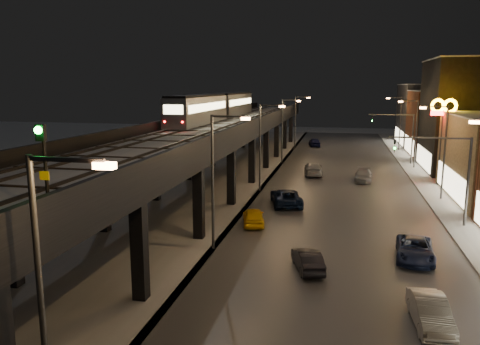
{
  "coord_description": "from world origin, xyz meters",
  "views": [
    {
      "loc": [
        7.45,
        -15.85,
        10.8
      ],
      "look_at": [
        0.76,
        14.72,
        5.0
      ],
      "focal_mm": 35.0,
      "sensor_mm": 36.0,
      "label": 1
    }
  ],
  "objects_px": {
    "car_taxi": "(254,217)",
    "car_onc_dark": "(415,250)",
    "car_near_white": "(308,261)",
    "car_mid_dark": "(313,169)",
    "rail_signal": "(43,151)",
    "car_mid_silver": "(286,198)",
    "car_far_white": "(315,143)",
    "subway_train": "(218,106)",
    "car_onc_silver": "(430,313)",
    "car_onc_white": "(363,176)"
  },
  "relations": [
    {
      "from": "car_near_white",
      "to": "car_mid_dark",
      "type": "xyz_separation_m",
      "value": [
        -1.57,
        30.44,
        0.14
      ]
    },
    {
      "from": "rail_signal",
      "to": "car_near_white",
      "type": "bearing_deg",
      "value": 58.98
    },
    {
      "from": "car_near_white",
      "to": "car_onc_white",
      "type": "height_order",
      "value": "car_onc_white"
    },
    {
      "from": "subway_train",
      "to": "car_near_white",
      "type": "xyz_separation_m",
      "value": [
        14.26,
        -32.81,
        -7.6
      ]
    },
    {
      "from": "rail_signal",
      "to": "car_mid_dark",
      "type": "distance_m",
      "value": 44.67
    },
    {
      "from": "subway_train",
      "to": "car_onc_dark",
      "type": "xyz_separation_m",
      "value": [
        20.71,
        -29.68,
        -7.55
      ]
    },
    {
      "from": "subway_train",
      "to": "car_onc_dark",
      "type": "bearing_deg",
      "value": -55.09
    },
    {
      "from": "car_near_white",
      "to": "car_mid_dark",
      "type": "bearing_deg",
      "value": -103.9
    },
    {
      "from": "car_mid_dark",
      "to": "car_far_white",
      "type": "relative_size",
      "value": 1.17
    },
    {
      "from": "subway_train",
      "to": "car_mid_dark",
      "type": "xyz_separation_m",
      "value": [
        12.69,
        -2.37,
        -7.46
      ]
    },
    {
      "from": "car_near_white",
      "to": "car_mid_dark",
      "type": "distance_m",
      "value": 30.48
    },
    {
      "from": "rail_signal",
      "to": "car_far_white",
      "type": "distance_m",
      "value": 71.93
    },
    {
      "from": "subway_train",
      "to": "car_far_white",
      "type": "relative_size",
      "value": 7.33
    },
    {
      "from": "car_mid_silver",
      "to": "car_far_white",
      "type": "bearing_deg",
      "value": -103.94
    },
    {
      "from": "car_mid_silver",
      "to": "car_onc_silver",
      "type": "bearing_deg",
      "value": 99.65
    },
    {
      "from": "rail_signal",
      "to": "car_taxi",
      "type": "distance_m",
      "value": 23.04
    },
    {
      "from": "car_mid_silver",
      "to": "car_onc_white",
      "type": "relative_size",
      "value": 1.18
    },
    {
      "from": "subway_train",
      "to": "car_near_white",
      "type": "bearing_deg",
      "value": -66.51
    },
    {
      "from": "car_taxi",
      "to": "car_onc_dark",
      "type": "xyz_separation_m",
      "value": [
        11.29,
        -5.19,
        -0.0
      ]
    },
    {
      "from": "car_mid_dark",
      "to": "car_onc_silver",
      "type": "relative_size",
      "value": 1.28
    },
    {
      "from": "rail_signal",
      "to": "car_onc_dark",
      "type": "distance_m",
      "value": 23.06
    },
    {
      "from": "car_taxi",
      "to": "car_onc_dark",
      "type": "bearing_deg",
      "value": 142.35
    },
    {
      "from": "car_taxi",
      "to": "car_onc_silver",
      "type": "relative_size",
      "value": 0.97
    },
    {
      "from": "car_far_white",
      "to": "car_onc_dark",
      "type": "relative_size",
      "value": 0.93
    },
    {
      "from": "subway_train",
      "to": "car_taxi",
      "type": "xyz_separation_m",
      "value": [
        9.43,
        -24.49,
        -7.55
      ]
    },
    {
      "from": "car_taxi",
      "to": "car_near_white",
      "type": "xyz_separation_m",
      "value": [
        4.83,
        -8.31,
        -0.05
      ]
    },
    {
      "from": "rail_signal",
      "to": "car_mid_silver",
      "type": "height_order",
      "value": "rail_signal"
    },
    {
      "from": "rail_signal",
      "to": "car_mid_dark",
      "type": "height_order",
      "value": "rail_signal"
    },
    {
      "from": "car_onc_silver",
      "to": "car_onc_white",
      "type": "relative_size",
      "value": 0.89
    },
    {
      "from": "car_taxi",
      "to": "car_near_white",
      "type": "height_order",
      "value": "car_taxi"
    },
    {
      "from": "car_taxi",
      "to": "car_near_white",
      "type": "distance_m",
      "value": 9.62
    },
    {
      "from": "car_mid_silver",
      "to": "rail_signal",
      "type": "bearing_deg",
      "value": 66.37
    },
    {
      "from": "subway_train",
      "to": "car_onc_silver",
      "type": "relative_size",
      "value": 8.06
    },
    {
      "from": "rail_signal",
      "to": "car_onc_dark",
      "type": "xyz_separation_m",
      "value": [
        14.31,
        16.19,
        -8.04
      ]
    },
    {
      "from": "car_mid_silver",
      "to": "car_onc_silver",
      "type": "distance_m",
      "value": 22.41
    },
    {
      "from": "car_mid_dark",
      "to": "car_onc_white",
      "type": "xyz_separation_m",
      "value": [
        5.87,
        -2.55,
        -0.1
      ]
    },
    {
      "from": "subway_train",
      "to": "rail_signal",
      "type": "height_order",
      "value": "subway_train"
    },
    {
      "from": "subway_train",
      "to": "car_near_white",
      "type": "relative_size",
      "value": 8.77
    },
    {
      "from": "car_taxi",
      "to": "car_far_white",
      "type": "bearing_deg",
      "value": -104.99
    },
    {
      "from": "car_onc_white",
      "to": "car_mid_silver",
      "type": "bearing_deg",
      "value": -115.91
    },
    {
      "from": "rail_signal",
      "to": "subway_train",
      "type": "bearing_deg",
      "value": 97.94
    },
    {
      "from": "car_mid_silver",
      "to": "subway_train",
      "type": "bearing_deg",
      "value": -71.71
    },
    {
      "from": "car_onc_dark",
      "to": "car_mid_silver",
      "type": "bearing_deg",
      "value": 133.92
    },
    {
      "from": "car_near_white",
      "to": "car_mid_silver",
      "type": "relative_size",
      "value": 0.69
    },
    {
      "from": "car_mid_silver",
      "to": "car_onc_dark",
      "type": "distance_m",
      "value": 15.26
    },
    {
      "from": "car_near_white",
      "to": "car_far_white",
      "type": "xyz_separation_m",
      "value": [
        -3.06,
        58.26,
        0.15
      ]
    },
    {
      "from": "car_onc_dark",
      "to": "car_onc_white",
      "type": "relative_size",
      "value": 1.05
    },
    {
      "from": "car_near_white",
      "to": "car_mid_silver",
      "type": "distance_m",
      "value": 15.36
    },
    {
      "from": "subway_train",
      "to": "car_onc_white",
      "type": "relative_size",
      "value": 7.19
    },
    {
      "from": "rail_signal",
      "to": "car_mid_silver",
      "type": "distance_m",
      "value": 29.61
    }
  ]
}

